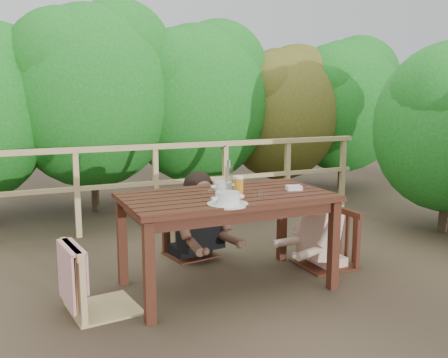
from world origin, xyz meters
name	(u,v)px	position (x,y,z in m)	size (l,w,h in m)	color
ground	(226,286)	(0.00, 0.00, 0.00)	(60.00, 60.00, 0.00)	#4C3C2B
table	(227,242)	(0.00, 0.00, 0.39)	(1.67, 0.94, 0.77)	#38190F
chair_left	(101,245)	(-1.02, -0.03, 0.50)	(0.49, 0.49, 0.99)	tan
chair_far	(190,211)	(0.02, 0.89, 0.45)	(0.45, 0.45, 0.90)	#38190F
chair_right	(326,214)	(1.05, 0.10, 0.50)	(0.49, 0.49, 0.99)	#38190F
woman	(189,190)	(0.02, 0.91, 0.65)	(0.53, 0.65, 1.31)	black
diner_right	(329,203)	(1.08, 0.10, 0.59)	(0.48, 0.59, 1.19)	beige
railing	(156,187)	(0.00, 2.00, 0.51)	(5.60, 0.10, 1.01)	tan
hedge_row	(156,71)	(0.40, 3.20, 1.90)	(6.60, 1.60, 3.80)	#1A661C
soup_near	(228,199)	(-0.14, -0.33, 0.82)	(0.30, 0.30, 0.10)	silver
soup_far	(223,187)	(0.04, 0.17, 0.81)	(0.25, 0.25, 0.08)	white
bread_roll	(237,197)	(-0.02, -0.23, 0.81)	(0.12, 0.09, 0.07)	#B27E3F
beer_glass	(239,185)	(0.11, 0.00, 0.85)	(0.08, 0.08, 0.15)	orange
bottle	(229,177)	(0.06, 0.08, 0.91)	(0.07, 0.07, 0.28)	white
tumbler	(260,196)	(0.16, -0.27, 0.81)	(0.06, 0.06, 0.07)	silver
butter_tub	(294,189)	(0.58, -0.09, 0.80)	(0.13, 0.09, 0.05)	white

